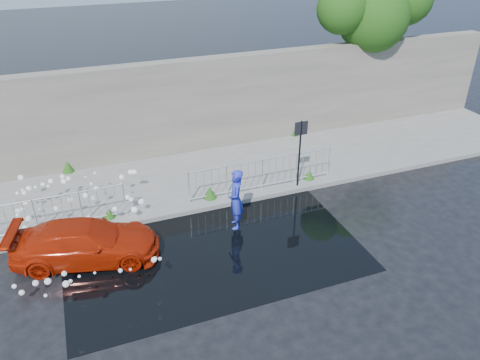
% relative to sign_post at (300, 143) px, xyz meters
% --- Properties ---
extents(ground, '(90.00, 90.00, 0.00)m').
position_rel_sign_post_xyz_m(ground, '(-4.20, -3.10, -1.72)').
color(ground, black).
rests_on(ground, ground).
extents(pavement, '(30.00, 4.00, 0.15)m').
position_rel_sign_post_xyz_m(pavement, '(-4.20, 1.90, -1.65)').
color(pavement, slate).
rests_on(pavement, ground).
extents(curb, '(30.00, 0.25, 0.16)m').
position_rel_sign_post_xyz_m(curb, '(-4.20, -0.10, -1.64)').
color(curb, slate).
rests_on(curb, ground).
extents(retaining_wall, '(30.00, 0.60, 3.50)m').
position_rel_sign_post_xyz_m(retaining_wall, '(-4.20, 4.10, 0.18)').
color(retaining_wall, '#605951').
rests_on(retaining_wall, pavement).
extents(puddle, '(8.00, 5.00, 0.01)m').
position_rel_sign_post_xyz_m(puddle, '(-3.70, -2.10, -1.72)').
color(puddle, black).
rests_on(puddle, ground).
extents(sign_post, '(0.45, 0.06, 2.50)m').
position_rel_sign_post_xyz_m(sign_post, '(0.00, 0.00, 0.00)').
color(sign_post, black).
rests_on(sign_post, ground).
extents(tree, '(5.07, 2.88, 6.27)m').
position_rel_sign_post_xyz_m(tree, '(5.37, 4.31, 3.06)').
color(tree, '#332114').
rests_on(tree, ground).
extents(railing_left, '(5.05, 0.05, 1.10)m').
position_rel_sign_post_xyz_m(railing_left, '(-8.20, 0.25, -0.99)').
color(railing_left, silver).
rests_on(railing_left, pavement).
extents(railing_right, '(5.05, 0.05, 1.10)m').
position_rel_sign_post_xyz_m(railing_right, '(-1.20, 0.25, -0.99)').
color(railing_right, silver).
rests_on(railing_right, pavement).
extents(weeds, '(12.17, 3.93, 0.41)m').
position_rel_sign_post_xyz_m(weeds, '(-4.51, 1.39, -1.39)').
color(weeds, '#184312').
rests_on(weeds, pavement).
extents(water_spray, '(3.67, 5.73, 1.06)m').
position_rel_sign_post_xyz_m(water_spray, '(-6.99, 0.10, -1.02)').
color(water_spray, white).
rests_on(water_spray, ground).
extents(red_car, '(4.09, 2.40, 1.11)m').
position_rel_sign_post_xyz_m(red_car, '(-6.97, -1.32, -1.17)').
color(red_car, '#AB1E06').
rests_on(red_car, ground).
extents(person, '(0.61, 0.78, 1.88)m').
position_rel_sign_post_xyz_m(person, '(-2.70, -1.30, -0.79)').
color(person, '#2530BC').
rests_on(person, ground).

